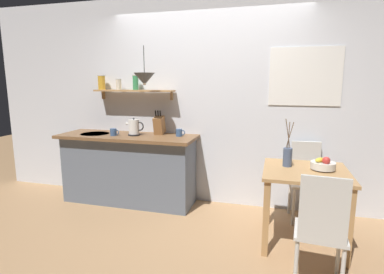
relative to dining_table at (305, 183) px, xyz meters
name	(u,v)px	position (x,y,z in m)	size (l,w,h in m)	color
ground_plane	(194,219)	(-1.19, 0.21, -0.63)	(14.00, 14.00, 0.00)	#A87F56
back_wall	(223,102)	(-0.98, 0.86, 0.72)	(6.80, 0.11, 2.70)	silver
kitchen_counter	(129,168)	(-2.19, 0.53, -0.16)	(1.83, 0.63, 0.93)	slate
wall_shelf	(126,87)	(-2.28, 0.70, 0.91)	(1.12, 0.20, 0.33)	tan
dining_table	(305,183)	(0.00, 0.00, 0.00)	(0.80, 0.79, 0.76)	tan
dining_chair_near	(321,227)	(0.07, -0.71, -0.11)	(0.42, 0.41, 0.95)	silver
dining_chair_far	(306,177)	(0.07, 0.62, -0.12)	(0.42, 0.42, 0.91)	silver
fruit_bowl	(323,164)	(0.16, 0.05, 0.19)	(0.23, 0.23, 0.14)	silver
twig_vase	(287,156)	(-0.17, 0.09, 0.24)	(0.09, 0.09, 0.49)	#475675
electric_kettle	(134,128)	(-2.08, 0.51, 0.40)	(0.24, 0.16, 0.23)	black
knife_block	(159,125)	(-1.79, 0.67, 0.42)	(0.12, 0.19, 0.32)	#9E6B3D
coffee_mug_by_sink	(114,132)	(-2.33, 0.42, 0.34)	(0.12, 0.08, 0.09)	#3D5B89
coffee_mug_spare	(179,133)	(-1.49, 0.60, 0.34)	(0.12, 0.08, 0.10)	#3D5B89
pendant_lamp	(144,79)	(-1.86, 0.37, 1.02)	(0.26, 0.26, 0.46)	black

